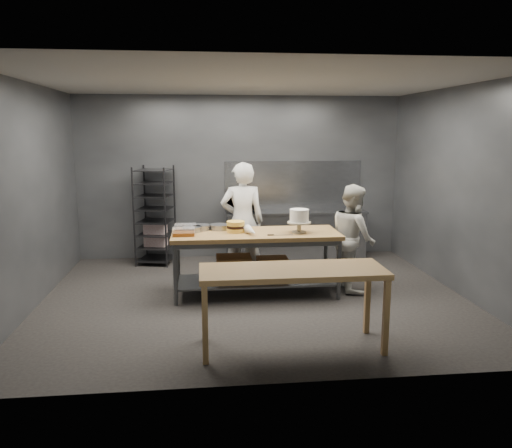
{
  "coord_description": "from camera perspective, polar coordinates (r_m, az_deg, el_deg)",
  "views": [
    {
      "loc": [
        -0.73,
        -6.82,
        2.36
      ],
      "look_at": [
        0.03,
        0.13,
        1.05
      ],
      "focal_mm": 35.0,
      "sensor_mm": 36.0,
      "label": 1
    }
  ],
  "objects": [
    {
      "name": "speed_rack",
      "position": [
        9.08,
        -11.47,
        0.87
      ],
      "size": [
        0.73,
        0.76,
        1.75
      ],
      "color": "black",
      "rests_on": "ground"
    },
    {
      "name": "back_wall",
      "position": [
        9.39,
        -1.77,
        5.35
      ],
      "size": [
        6.0,
        0.04,
        3.0
      ],
      "primitive_type": "cube",
      "color": "#4C4F54",
      "rests_on": "ground"
    },
    {
      "name": "piping_bag",
      "position": [
        6.97,
        -0.53,
        -0.81
      ],
      "size": [
        0.19,
        0.4,
        0.12
      ],
      "primitive_type": "cone",
      "rotation": [
        1.57,
        0.0,
        0.2
      ],
      "color": "white",
      "rests_on": "work_table"
    },
    {
      "name": "chef_right",
      "position": [
        7.57,
        11.03,
        -1.52
      ],
      "size": [
        0.65,
        0.81,
        1.59
      ],
      "primitive_type": "imported",
      "rotation": [
        0.0,
        0.0,
        1.64
      ],
      "color": "beige",
      "rests_on": "ground"
    },
    {
      "name": "microwave",
      "position": [
        9.12,
        -1.6,
        2.35
      ],
      "size": [
        0.54,
        0.37,
        0.3
      ],
      "primitive_type": "imported",
      "color": "black",
      "rests_on": "back_counter"
    },
    {
      "name": "near_counter",
      "position": [
        5.42,
        4.2,
        -5.99
      ],
      "size": [
        2.0,
        0.7,
        0.9
      ],
      "color": "olive",
      "rests_on": "ground"
    },
    {
      "name": "frosted_cake_stand",
      "position": [
        7.14,
        4.95,
        0.74
      ],
      "size": [
        0.34,
        0.34,
        0.34
      ],
      "color": "#AAA188",
      "rests_on": "work_table"
    },
    {
      "name": "cake_pans",
      "position": [
        7.36,
        -5.84,
        -0.43
      ],
      "size": [
        0.68,
        0.41,
        0.07
      ],
      "color": "gray",
      "rests_on": "work_table"
    },
    {
      "name": "offset_spatula",
      "position": [
        6.98,
        2.39,
        -1.26
      ],
      "size": [
        0.36,
        0.02,
        0.02
      ],
      "color": "slate",
      "rests_on": "work_table"
    },
    {
      "name": "chef_behind",
      "position": [
        7.9,
        -1.57,
        0.27
      ],
      "size": [
        0.69,
        0.46,
        1.88
      ],
      "primitive_type": "imported",
      "rotation": [
        0.0,
        0.0,
        3.15
      ],
      "color": "white",
      "rests_on": "ground"
    },
    {
      "name": "work_table",
      "position": [
        7.28,
        -0.29,
        -3.6
      ],
      "size": [
        2.4,
        0.9,
        0.92
      ],
      "color": "olive",
      "rests_on": "ground"
    },
    {
      "name": "back_counter",
      "position": [
        9.36,
        4.53,
        -1.18
      ],
      "size": [
        2.6,
        0.6,
        0.9
      ],
      "color": "slate",
      "rests_on": "ground"
    },
    {
      "name": "pastry_clamshells",
      "position": [
        7.15,
        -8.17,
        -0.65
      ],
      "size": [
        0.33,
        0.49,
        0.11
      ],
      "color": "#9C5F1F",
      "rests_on": "work_table"
    },
    {
      "name": "layer_cake",
      "position": [
        7.18,
        -2.33,
        -0.31
      ],
      "size": [
        0.26,
        0.26,
        0.16
      ],
      "color": "#FAD54F",
      "rests_on": "work_table"
    },
    {
      "name": "ground",
      "position": [
        7.25,
        -0.15,
        -8.38
      ],
      "size": [
        6.0,
        6.0,
        0.0
      ],
      "primitive_type": "plane",
      "color": "black",
      "rests_on": "ground"
    },
    {
      "name": "splashback_panel",
      "position": [
        9.51,
        4.28,
        4.49
      ],
      "size": [
        2.6,
        0.02,
        0.9
      ],
      "primitive_type": "cube",
      "color": "slate",
      "rests_on": "back_counter"
    }
  ]
}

